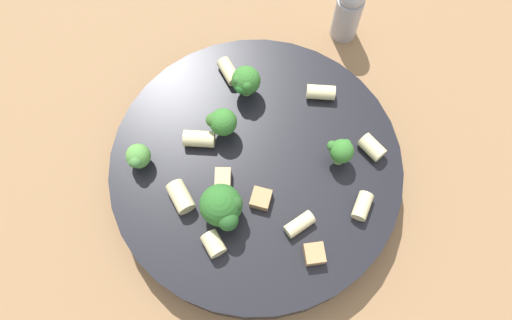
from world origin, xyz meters
TOP-DOWN VIEW (x-y plane):
  - ground_plane at (0.00, 0.00)m, footprint 2.00×2.00m
  - pasta_bowl at (0.00, 0.00)m, footprint 0.29×0.29m
  - broccoli_floret_0 at (-0.01, -0.11)m, footprint 0.02×0.02m
  - broccoli_floret_1 at (0.00, 0.08)m, footprint 0.02×0.02m
  - broccoli_floret_2 at (0.05, -0.04)m, footprint 0.04×0.04m
  - broccoli_floret_3 at (-0.08, 0.00)m, footprint 0.03×0.03m
  - broccoli_floret_4 at (-0.04, -0.03)m, footprint 0.03×0.03m
  - rigatoni_0 at (0.07, 0.03)m, footprint 0.02×0.03m
  - rigatoni_1 at (0.03, -0.07)m, footprint 0.03×0.03m
  - rigatoni_2 at (0.06, 0.09)m, footprint 0.03×0.02m
  - rigatoni_3 at (-0.07, 0.07)m, footprint 0.02×0.03m
  - rigatoni_4 at (0.07, -0.05)m, footprint 0.03×0.02m
  - rigatoni_5 at (-0.03, -0.05)m, footprint 0.02×0.03m
  - rigatoni_6 at (-0.10, -0.02)m, footprint 0.03×0.02m
  - rigatoni_7 at (0.00, 0.11)m, footprint 0.03×0.03m
  - chicken_chunk_0 at (0.01, -0.03)m, footprint 0.02×0.02m
  - chicken_chunk_1 at (0.09, 0.04)m, footprint 0.02×0.02m
  - chicken_chunk_2 at (0.04, 0.00)m, footprint 0.02×0.02m
  - pepper_shaker at (-0.16, 0.12)m, footprint 0.03×0.03m

SIDE VIEW (x-z plane):
  - ground_plane at x=0.00m, z-range 0.00..0.00m
  - pasta_bowl at x=0.00m, z-range 0.00..0.04m
  - pepper_shaker at x=-0.16m, z-range 0.00..0.08m
  - chicken_chunk_2 at x=0.04m, z-range 0.04..0.05m
  - chicken_chunk_0 at x=0.01m, z-range 0.04..0.05m
  - chicken_chunk_1 at x=0.09m, z-range 0.04..0.05m
  - rigatoni_0 at x=0.07m, z-range 0.04..0.05m
  - rigatoni_6 at x=-0.10m, z-range 0.04..0.05m
  - rigatoni_2 at x=0.06m, z-range 0.04..0.05m
  - rigatoni_3 at x=-0.07m, z-range 0.04..0.05m
  - rigatoni_7 at x=0.00m, z-range 0.04..0.05m
  - rigatoni_5 at x=-0.03m, z-range 0.04..0.05m
  - rigatoni_4 at x=0.07m, z-range 0.04..0.06m
  - rigatoni_1 at x=0.03m, z-range 0.04..0.06m
  - broccoli_floret_0 at x=-0.01m, z-range 0.04..0.07m
  - broccoli_floret_1 at x=0.00m, z-range 0.04..0.08m
  - broccoli_floret_4 at x=-0.04m, z-range 0.04..0.08m
  - broccoli_floret_3 at x=-0.08m, z-range 0.04..0.08m
  - broccoli_floret_2 at x=0.05m, z-range 0.04..0.08m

